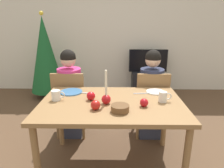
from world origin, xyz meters
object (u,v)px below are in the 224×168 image
chair_left (70,100)px  candle_centerpiece (106,97)px  person_left_child (71,95)px  mug_left (56,95)px  tv_stand (147,82)px  apple_by_right_mug (91,96)px  dining_table (112,110)px  bowl_walnuts (120,108)px  chair_right (151,101)px  plate_right (155,92)px  apple_by_left_plate (96,105)px  person_right_child (151,96)px  mug_right (163,97)px  christmas_tree (45,55)px  apple_near_candle (144,103)px  plate_left (71,92)px  tv (148,61)px

chair_left → candle_centerpiece: size_ratio=2.71×
person_left_child → mug_left: bearing=-90.1°
tv_stand → apple_by_right_mug: 2.50m
apple_by_right_mug → dining_table: bearing=-11.7°
bowl_walnuts → mug_left: bearing=158.0°
chair_right → person_left_child: size_ratio=0.77×
plate_right → apple_by_left_plate: bearing=-143.4°
candle_centerpiece → mug_left: bearing=170.3°
person_right_child → apple_by_left_plate: size_ratio=13.29×
chair_right → mug_right: chair_right is taller
chair_left → apple_by_left_plate: 0.93m
dining_table → apple_by_left_plate: 0.26m
dining_table → mug_left: bearing=176.1°
christmas_tree → chair_left: bearing=-61.9°
mug_left → apple_near_candle: mug_left is taller
mug_left → mug_right: bearing=-1.6°
mug_right → apple_by_left_plate: bearing=-163.6°
person_right_child → chair_left: bearing=-178.2°
chair_left → plate_left: chair_left is taller
christmas_tree → apple_by_left_plate: size_ratio=18.98×
person_right_child → apple_near_candle: person_right_child is taller
person_left_child → bowl_walnuts: 1.08m
chair_right → plate_right: chair_right is taller
dining_table → christmas_tree: size_ratio=0.84×
person_left_child → mug_right: bearing=-30.9°
plate_left → mug_right: mug_right is taller
chair_right → apple_near_candle: (-0.20, -0.72, 0.28)m
candle_centerpiece → bowl_walnuts: (0.13, -0.17, -0.04)m
mug_left → tv_stand: bearing=60.7°
mug_right → bowl_walnuts: (-0.43, -0.23, -0.02)m
dining_table → candle_centerpiece: (-0.05, -0.05, 0.15)m
dining_table → plate_right: 0.56m
apple_by_right_mug → person_right_child: bearing=40.1°
candle_centerpiece → apple_near_candle: bearing=-9.7°
candle_centerpiece → plate_right: (0.53, 0.33, -0.06)m
dining_table → person_left_child: 0.85m
chair_left → mug_right: bearing=-29.6°
dining_table → tv: tv is taller
person_left_child → apple_near_candle: 1.16m
candle_centerpiece → apple_by_right_mug: candle_centerpiece is taller
chair_right → tv: tv is taller
chair_left → christmas_tree: size_ratio=0.54×
chair_right → apple_by_left_plate: chair_right is taller
christmas_tree → plate_right: (1.81, -1.78, -0.11)m
person_left_child → tv_stand: (1.27, 1.66, -0.33)m
person_left_child → plate_left: 0.43m
apple_by_right_mug → tv_stand: bearing=67.7°
person_right_child → bowl_walnuts: 0.98m
candle_centerpiece → plate_right: bearing=31.7°
chair_left → bowl_walnuts: 1.07m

